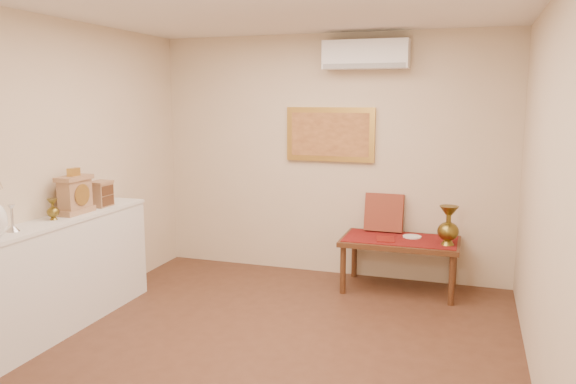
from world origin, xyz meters
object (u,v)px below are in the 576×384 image
at_px(brass_urn_tall, 449,221).
at_px(mantel_clock, 75,194).
at_px(display_ledge, 65,272).
at_px(low_table, 400,245).
at_px(wooden_chest, 101,194).

xyz_separation_m(brass_urn_tall, mantel_clock, (-3.15, -1.58, 0.36)).
xyz_separation_m(brass_urn_tall, display_ledge, (-3.15, -1.77, -0.30)).
height_order(mantel_clock, low_table, mantel_clock).
relative_size(brass_urn_tall, mantel_clock, 1.16).
relative_size(mantel_clock, wooden_chest, 1.68).
bearing_deg(low_table, mantel_clock, -147.74).
xyz_separation_m(display_ledge, wooden_chest, (0.01, 0.55, 0.61)).
bearing_deg(display_ledge, brass_urn_tall, 29.38).
bearing_deg(brass_urn_tall, low_table, 167.54).
xyz_separation_m(mantel_clock, wooden_chest, (0.01, 0.36, -0.05)).
distance_m(wooden_chest, low_table, 3.04).
height_order(display_ledge, mantel_clock, mantel_clock).
xyz_separation_m(brass_urn_tall, low_table, (-0.48, 0.11, -0.31)).
distance_m(brass_urn_tall, mantel_clock, 3.54).
distance_m(display_ledge, mantel_clock, 0.69).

